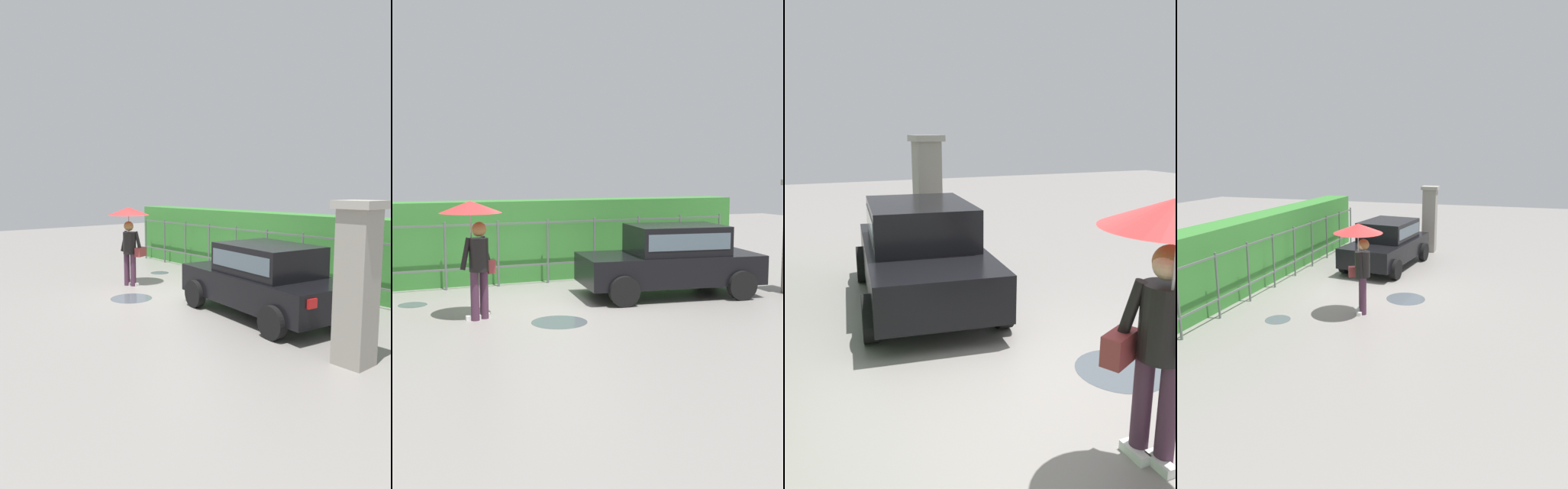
# 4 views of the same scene
# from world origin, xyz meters

# --- Properties ---
(ground_plane) EXTENTS (40.00, 40.00, 0.00)m
(ground_plane) POSITION_xyz_m (0.00, 0.00, 0.00)
(ground_plane) COLOR gray
(car) EXTENTS (3.90, 2.25, 1.48)m
(car) POSITION_xyz_m (2.32, 0.27, 0.80)
(car) COLOR black
(car) RESTS_ON ground
(pedestrian) EXTENTS (1.09, 1.09, 2.09)m
(pedestrian) POSITION_xyz_m (-1.95, -0.30, 1.60)
(pedestrian) COLOR #47283D
(pedestrian) RESTS_ON ground
(gate_pillar) EXTENTS (0.60, 0.60, 2.42)m
(gate_pillar) POSITION_xyz_m (4.88, -0.63, 1.24)
(gate_pillar) COLOR gray
(gate_pillar) RESTS_ON ground
(fence_section) EXTENTS (10.61, 0.05, 1.50)m
(fence_section) POSITION_xyz_m (-0.24, 2.56, 0.82)
(fence_section) COLOR #59605B
(fence_section) RESTS_ON ground
(hedge_row) EXTENTS (11.56, 0.90, 1.90)m
(hedge_row) POSITION_xyz_m (-0.24, 3.29, 0.95)
(hedge_row) COLOR #387F33
(hedge_row) RESTS_ON ground
(puddle_near) EXTENTS (0.98, 0.98, 0.00)m
(puddle_near) POSITION_xyz_m (-0.65, -1.07, 0.00)
(puddle_near) COLOR #4C545B
(puddle_near) RESTS_ON ground
(puddle_far) EXTENTS (0.56, 0.56, 0.00)m
(puddle_far) POSITION_xyz_m (-2.86, 1.30, 0.00)
(puddle_far) COLOR #4C545B
(puddle_far) RESTS_ON ground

